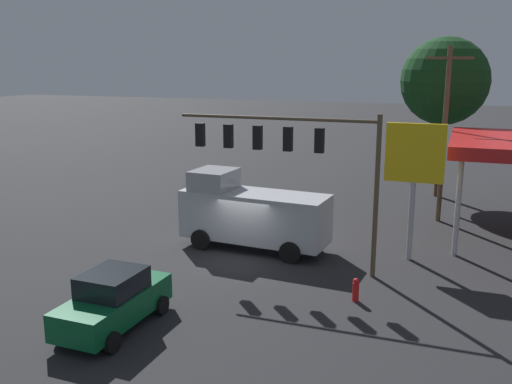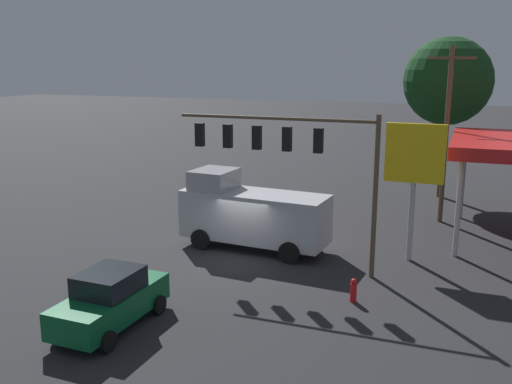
{
  "view_description": "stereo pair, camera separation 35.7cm",
  "coord_description": "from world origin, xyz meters",
  "px_view_note": "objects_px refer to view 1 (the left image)",
  "views": [
    {
      "loc": [
        -8.98,
        22.28,
        8.52
      ],
      "look_at": [
        0.0,
        -2.0,
        2.58
      ],
      "focal_mm": 40.0,
      "sensor_mm": 36.0,
      "label": 1
    },
    {
      "loc": [
        -9.31,
        22.16,
        8.52
      ],
      "look_at": [
        0.0,
        -2.0,
        2.58
      ],
      "focal_mm": 40.0,
      "sensor_mm": 36.0,
      "label": 2
    }
  ],
  "objects_px": {
    "traffic_signal_assembly": "(288,148)",
    "utility_pole": "(444,131)",
    "delivery_truck": "(251,213)",
    "sedan_waiting": "(114,300)",
    "street_tree": "(445,81)",
    "price_sign": "(415,160)",
    "fire_hydrant": "(356,290)"
  },
  "relations": [
    {
      "from": "price_sign",
      "to": "street_tree",
      "type": "relative_size",
      "value": 0.6
    },
    {
      "from": "utility_pole",
      "to": "street_tree",
      "type": "relative_size",
      "value": 0.93
    },
    {
      "from": "delivery_truck",
      "to": "street_tree",
      "type": "relative_size",
      "value": 0.69
    },
    {
      "from": "price_sign",
      "to": "delivery_truck",
      "type": "xyz_separation_m",
      "value": [
        7.07,
        0.99,
        -2.73
      ]
    },
    {
      "from": "traffic_signal_assembly",
      "to": "street_tree",
      "type": "height_order",
      "value": "street_tree"
    },
    {
      "from": "utility_pole",
      "to": "price_sign",
      "type": "bearing_deg",
      "value": 82.88
    },
    {
      "from": "traffic_signal_assembly",
      "to": "delivery_truck",
      "type": "relative_size",
      "value": 1.23
    },
    {
      "from": "utility_pole",
      "to": "sedan_waiting",
      "type": "bearing_deg",
      "value": 61.67
    },
    {
      "from": "delivery_truck",
      "to": "price_sign",
      "type": "bearing_deg",
      "value": -167.81
    },
    {
      "from": "price_sign",
      "to": "fire_hydrant",
      "type": "xyz_separation_m",
      "value": [
        1.36,
        5.32,
        -3.98
      ]
    },
    {
      "from": "traffic_signal_assembly",
      "to": "sedan_waiting",
      "type": "relative_size",
      "value": 1.92
    },
    {
      "from": "fire_hydrant",
      "to": "delivery_truck",
      "type": "bearing_deg",
      "value": -37.18
    },
    {
      "from": "sedan_waiting",
      "to": "utility_pole",
      "type": "bearing_deg",
      "value": 153.03
    },
    {
      "from": "delivery_truck",
      "to": "sedan_waiting",
      "type": "bearing_deg",
      "value": 86.19
    },
    {
      "from": "traffic_signal_assembly",
      "to": "price_sign",
      "type": "bearing_deg",
      "value": -151.48
    },
    {
      "from": "sedan_waiting",
      "to": "price_sign",
      "type": "bearing_deg",
      "value": 141.91
    },
    {
      "from": "utility_pole",
      "to": "sedan_waiting",
      "type": "xyz_separation_m",
      "value": [
        9.24,
        17.14,
        -3.98
      ]
    },
    {
      "from": "utility_pole",
      "to": "fire_hydrant",
      "type": "height_order",
      "value": "utility_pole"
    },
    {
      "from": "price_sign",
      "to": "delivery_truck",
      "type": "relative_size",
      "value": 0.86
    },
    {
      "from": "utility_pole",
      "to": "delivery_truck",
      "type": "relative_size",
      "value": 1.34
    },
    {
      "from": "price_sign",
      "to": "fire_hydrant",
      "type": "distance_m",
      "value": 6.79
    },
    {
      "from": "price_sign",
      "to": "delivery_truck",
      "type": "bearing_deg",
      "value": 7.97
    },
    {
      "from": "price_sign",
      "to": "delivery_truck",
      "type": "height_order",
      "value": "price_sign"
    },
    {
      "from": "fire_hydrant",
      "to": "street_tree",
      "type": "bearing_deg",
      "value": -95.68
    },
    {
      "from": "traffic_signal_assembly",
      "to": "fire_hydrant",
      "type": "bearing_deg",
      "value": 142.13
    },
    {
      "from": "traffic_signal_assembly",
      "to": "price_sign",
      "type": "distance_m",
      "value": 5.53
    },
    {
      "from": "traffic_signal_assembly",
      "to": "utility_pole",
      "type": "relative_size",
      "value": 0.92
    },
    {
      "from": "traffic_signal_assembly",
      "to": "utility_pole",
      "type": "height_order",
      "value": "utility_pole"
    },
    {
      "from": "sedan_waiting",
      "to": "street_tree",
      "type": "bearing_deg",
      "value": 160.54
    },
    {
      "from": "street_tree",
      "to": "sedan_waiting",
      "type": "bearing_deg",
      "value": 69.18
    },
    {
      "from": "traffic_signal_assembly",
      "to": "utility_pole",
      "type": "bearing_deg",
      "value": -120.72
    },
    {
      "from": "sedan_waiting",
      "to": "delivery_truck",
      "type": "bearing_deg",
      "value": 173.33
    }
  ]
}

